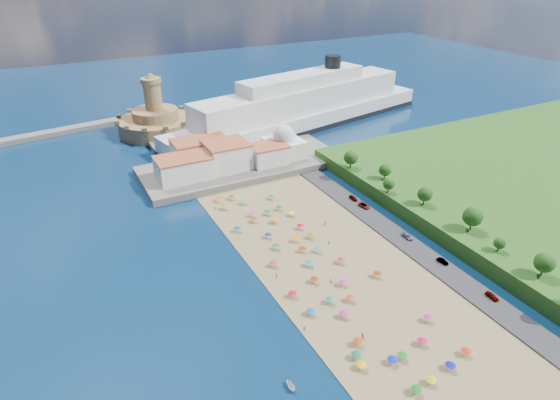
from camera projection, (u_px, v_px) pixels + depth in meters
ground at (305, 257)px, 150.08m from camera, size 700.00×700.00×0.00m
terrace at (243, 165)px, 210.58m from camera, size 90.00×36.00×3.00m
jetty at (173, 149)px, 229.13m from camera, size 18.00×70.00×2.40m
waterfront_buildings at (214, 157)px, 202.76m from camera, size 57.00×29.00×11.00m
domed_building at (284, 144)px, 213.67m from camera, size 16.00×16.00×15.00m
fortress at (156, 121)px, 250.03m from camera, size 40.00×40.00×32.40m
cruise_ship at (302, 108)px, 256.63m from camera, size 167.46×56.70×36.27m
beach_parasols at (314, 265)px, 142.64m from camera, size 29.44×114.95×2.20m
beachgoers at (301, 269)px, 142.59m from camera, size 33.84×100.70×1.83m
parked_cars at (398, 230)px, 162.31m from camera, size 2.87×70.77×1.44m
hillside_trees at (438, 203)px, 160.44m from camera, size 12.07×103.45×8.24m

